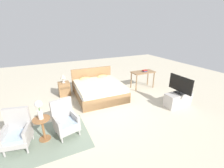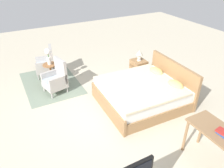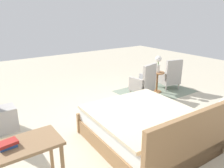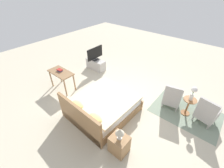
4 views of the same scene
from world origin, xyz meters
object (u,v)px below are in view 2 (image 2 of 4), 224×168
object	(u,v)px
bed	(143,93)
book_stack	(223,133)
side_table	(51,71)
vanity_desk	(218,137)
armchair_by_window_left	(47,64)
table_lamp	(139,54)
armchair_by_window_right	(56,79)
nightstand	(138,69)
flower_vase	(48,55)

from	to	relation	value
bed	book_stack	xyz separation A→B (m)	(2.21, -0.03, 0.51)
side_table	vanity_desk	bearing A→B (deg)	22.63
armchair_by_window_left	table_lamp	world-z (taller)	armchair_by_window_left
armchair_by_window_right	side_table	xyz separation A→B (m)	(-0.53, -0.01, -0.01)
nightstand	vanity_desk	size ratio (longest dim) A/B	0.53
armchair_by_window_left	book_stack	distance (m)	5.16
nightstand	table_lamp	world-z (taller)	table_lamp
armchair_by_window_left	book_stack	world-z (taller)	armchair_by_window_left
bed	armchair_by_window_right	world-z (taller)	bed
flower_vase	table_lamp	xyz separation A→B (m)	(0.88, 2.45, -0.13)
table_lamp	book_stack	xyz separation A→B (m)	(3.43, -0.71, 0.04)
nightstand	table_lamp	distance (m)	0.49
bed	armchair_by_window_right	size ratio (longest dim) A/B	2.21
book_stack	vanity_desk	bearing A→B (deg)	161.83
bed	table_lamp	size ratio (longest dim) A/B	6.15
bed	table_lamp	world-z (taller)	bed
side_table	nightstand	world-z (taller)	side_table
flower_vase	nightstand	bearing A→B (deg)	70.33
armchair_by_window_right	table_lamp	xyz separation A→B (m)	(0.34, 2.44, 0.38)
armchair_by_window_left	armchair_by_window_right	distance (m)	1.07
bed	armchair_by_window_right	xyz separation A→B (m)	(-1.57, -1.76, 0.08)
vanity_desk	table_lamp	bearing A→B (deg)	168.41
bed	armchair_by_window_right	distance (m)	2.36
armchair_by_window_right	book_stack	xyz separation A→B (m)	(3.78, 1.73, 0.42)
armchair_by_window_left	table_lamp	xyz separation A→B (m)	(1.41, 2.44, 0.38)
nightstand	vanity_desk	world-z (taller)	vanity_desk
armchair_by_window_left	nightstand	size ratio (longest dim) A/B	1.68
vanity_desk	armchair_by_window_left	bearing A→B (deg)	-159.79
flower_vase	nightstand	size ratio (longest dim) A/B	0.87
bed	flower_vase	world-z (taller)	flower_vase
armchair_by_window_right	nightstand	xyz separation A→B (m)	(0.34, 2.44, -0.11)
bed	armchair_by_window_left	size ratio (longest dim) A/B	2.21
side_table	armchair_by_window_right	bearing A→B (deg)	1.05
armchair_by_window_right	vanity_desk	xyz separation A→B (m)	(3.70, 1.76, 0.27)
bed	nightstand	bearing A→B (deg)	150.86
book_stack	armchair_by_window_right	bearing A→B (deg)	-155.38
book_stack	armchair_by_window_left	bearing A→B (deg)	-160.33
armchair_by_window_right	side_table	size ratio (longest dim) A/B	1.53
armchair_by_window_left	vanity_desk	distance (m)	5.09
nightstand	table_lamp	bearing A→B (deg)	90.00
side_table	book_stack	size ratio (longest dim) A/B	2.60
side_table	book_stack	bearing A→B (deg)	21.99
bed	flower_vase	xyz separation A→B (m)	(-2.10, -1.77, 0.60)
armchair_by_window_right	table_lamp	world-z (taller)	armchair_by_window_right
flower_vase	vanity_desk	size ratio (longest dim) A/B	0.46
armchair_by_window_left	bed	bearing A→B (deg)	33.74
armchair_by_window_right	nightstand	bearing A→B (deg)	81.97
armchair_by_window_left	armchair_by_window_right	xyz separation A→B (m)	(1.07, -0.00, 0.00)
book_stack	flower_vase	bearing A→B (deg)	-158.01
vanity_desk	book_stack	world-z (taller)	book_stack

